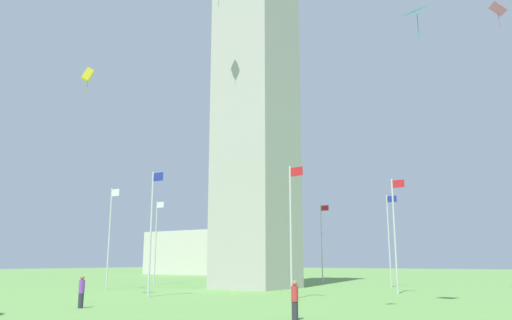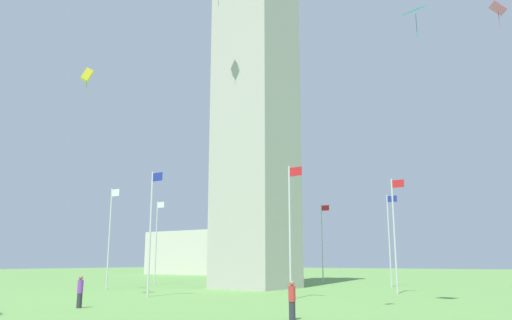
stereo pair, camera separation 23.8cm
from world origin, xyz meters
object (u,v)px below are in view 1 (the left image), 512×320
Objects in this scene: flagpole_e at (322,240)px; kite_cyan_diamond at (417,11)px; flagpole_w at (152,227)px; kite_yellow_box at (88,75)px; flagpole_nw at (291,225)px; flagpole_ne at (389,236)px; flagpole_s at (156,239)px; flagpole_sw at (110,234)px; person_red_shirt at (295,300)px; flagpole_n at (395,230)px; flagpole_se at (237,241)px; kite_pink_diamond at (498,9)px; person_purple_shirt at (81,292)px; distant_building at (215,253)px.

kite_cyan_diamond is at bearing -51.95° from flagpole_e.
flagpole_w is 12.39m from kite_yellow_box.
flagpole_nw is 18.78m from kite_yellow_box.
kite_cyan_diamond is at bearing -64.55° from flagpole_ne.
flagpole_sw is at bearing -67.50° from flagpole_s.
kite_yellow_box reaches higher than flagpole_sw.
person_red_shirt is at bearing -4.84° from kite_yellow_box.
flagpole_s is 5.41× the size of person_red_shirt.
flagpole_n is 4.43× the size of kite_cyan_diamond.
flagpole_nw is 12.88m from person_red_shirt.
kite_yellow_box is at bearing -75.45° from flagpole_se.
kite_cyan_diamond reaches higher than flagpole_se.
flagpole_se is 4.06× the size of kite_pink_diamond.
person_purple_shirt is at bearing -31.34° from kite_yellow_box.
flagpole_sw is (-19.64, -19.64, 0.00)m from flagpole_ne.
kite_yellow_box is (11.46, -18.66, 11.17)m from flagpole_s.
flagpole_nw is (-4.07, -9.82, 0.00)m from flagpole_n.
kite_yellow_box is (-16.31, -18.66, 11.17)m from flagpole_n.
flagpole_sw is (-23.70, -9.82, 0.00)m from flagpole_n.
kite_pink_diamond is at bearing 48.25° from flagpole_nw.
flagpole_se is 5.24× the size of person_purple_shirt.
flagpole_n is 24.91m from person_purple_shirt.
flagpole_sw is at bearing 37.12° from person_purple_shirt.
kite_yellow_box is 0.86× the size of kite_pink_diamond.
flagpole_nw is at bearing -131.75° from kite_pink_diamond.
distant_building is at bearing 143.04° from flagpole_n.
flagpole_se is at bearing 104.55° from kite_yellow_box.
flagpole_ne and flagpole_s have the same top height.
flagpole_n is 21.45m from kite_pink_diamond.
distant_building is (-33.97, 56.50, -12.09)m from kite_yellow_box.
kite_yellow_box is (-12.24, -28.47, 11.17)m from flagpole_ne.
flagpole_se is at bearing 180.00° from flagpole_ne.
flagpole_nw is at bearing 22.50° from flagpole_w.
flagpole_n is at bearing 22.50° from flagpole_sw.
flagpole_n is 1.00× the size of flagpole_se.
flagpole_sw is 28.27m from person_red_shirt.
flagpole_ne is 5.41× the size of person_red_shirt.
kite_yellow_box is 23.59m from kite_cyan_diamond.
flagpole_s reaches higher than distant_building.
distant_building reaches higher than person_red_shirt.
kite_cyan_diamond is (29.93, -21.63, 12.46)m from flagpole_se.
distant_building is (-59.00, 33.34, -20.00)m from kite_pink_diamond.
flagpole_se is at bearing 67.50° from flagpole_s.
kite_cyan_diamond reaches higher than flagpole_s.
flagpole_n is 4.06× the size of kite_pink_diamond.
flagpole_s is (-4.07, -9.82, 0.00)m from flagpole_se.
flagpole_n is 5.24× the size of person_purple_shirt.
flagpole_se is 34.88m from person_purple_shirt.
flagpole_w is 5.41× the size of person_red_shirt.
flagpole_nw reaches higher than distant_building.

